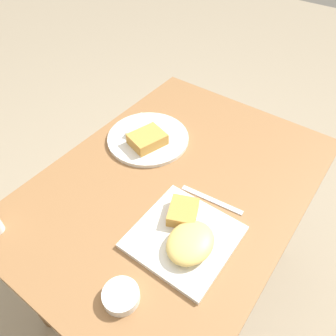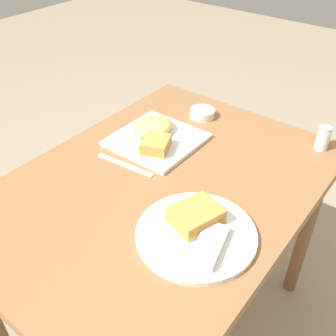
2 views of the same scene
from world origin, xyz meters
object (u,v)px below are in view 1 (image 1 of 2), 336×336
object	(u,v)px
butter_knife	(212,200)
plate_oval_far	(147,137)
plate_square_near	(186,236)
sauce_ramekin	(121,296)

from	to	relation	value
butter_knife	plate_oval_far	bearing A→B (deg)	-22.33
plate_square_near	butter_knife	world-z (taller)	plate_square_near
plate_square_near	sauce_ramekin	distance (m)	0.23
plate_oval_far	butter_knife	distance (m)	0.35
butter_knife	sauce_ramekin	bearing A→B (deg)	81.71
plate_square_near	butter_knife	size ratio (longest dim) A/B	1.30
plate_square_near	plate_oval_far	distance (m)	0.43
plate_square_near	sauce_ramekin	world-z (taller)	plate_square_near
plate_oval_far	sauce_ramekin	distance (m)	0.58
butter_knife	plate_square_near	bearing A→B (deg)	89.62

